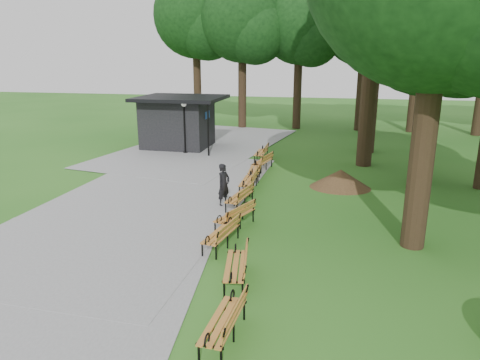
% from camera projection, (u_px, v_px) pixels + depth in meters
% --- Properties ---
extents(ground, '(100.00, 100.00, 0.00)m').
position_uv_depth(ground, '(222.00, 237.00, 14.19)').
color(ground, '#28651C').
rests_on(ground, ground).
extents(path, '(12.00, 38.00, 0.06)m').
position_uv_depth(path, '(144.00, 199.00, 17.81)').
color(path, gray).
rests_on(path, ground).
extents(person, '(0.62, 0.72, 1.66)m').
position_uv_depth(person, '(224.00, 185.00, 16.92)').
color(person, black).
rests_on(person, ground).
extents(kiosk, '(5.19, 4.53, 3.21)m').
position_uv_depth(kiosk, '(178.00, 122.00, 27.69)').
color(kiosk, black).
rests_on(kiosk, ground).
extents(lamp_post, '(0.32, 0.32, 3.08)m').
position_uv_depth(lamp_post, '(184.00, 116.00, 25.70)').
color(lamp_post, black).
rests_on(lamp_post, ground).
extents(dirt_mound, '(2.23, 2.23, 0.82)m').
position_uv_depth(dirt_mound, '(340.00, 179.00, 19.36)').
color(dirt_mound, '#47301C').
rests_on(dirt_mound, ground).
extents(bench_0, '(0.76, 1.94, 0.88)m').
position_uv_depth(bench_0, '(223.00, 321.00, 8.92)').
color(bench_0, '#B9702A').
rests_on(bench_0, ground).
extents(bench_1, '(0.93, 1.98, 0.88)m').
position_uv_depth(bench_1, '(235.00, 266.00, 11.26)').
color(bench_1, '#B9702A').
rests_on(bench_1, ground).
extents(bench_2, '(0.96, 1.98, 0.88)m').
position_uv_depth(bench_2, '(221.00, 234.00, 13.29)').
color(bench_2, '#B9702A').
rests_on(bench_2, ground).
extents(bench_3, '(1.29, 2.00, 0.88)m').
position_uv_depth(bench_3, '(235.00, 215.00, 14.82)').
color(bench_3, '#B9702A').
rests_on(bench_3, ground).
extents(bench_4, '(0.95, 1.98, 0.88)m').
position_uv_depth(bench_4, '(239.00, 197.00, 16.80)').
color(bench_4, '#B9702A').
rests_on(bench_4, ground).
extents(bench_5, '(0.66, 1.91, 0.88)m').
position_uv_depth(bench_5, '(248.00, 181.00, 18.89)').
color(bench_5, '#B9702A').
rests_on(bench_5, ground).
extents(bench_6, '(0.79, 1.94, 0.88)m').
position_uv_depth(bench_6, '(255.00, 169.00, 20.84)').
color(bench_6, '#B9702A').
rests_on(bench_6, ground).
extents(bench_7, '(1.01, 1.99, 0.88)m').
position_uv_depth(bench_7, '(262.00, 162.00, 22.31)').
color(bench_7, '#B9702A').
rests_on(bench_7, ground).
extents(bench_8, '(0.65, 1.90, 0.88)m').
position_uv_depth(bench_8, '(261.00, 153.00, 24.44)').
color(bench_8, '#B9702A').
rests_on(bench_8, ground).
extents(lawn_tree_1, '(6.49, 6.49, 10.41)m').
position_uv_depth(lawn_tree_1, '(433.00, 17.00, 18.13)').
color(lawn_tree_1, black).
rests_on(lawn_tree_1, ground).
extents(tree_backdrop, '(36.79, 8.99, 16.17)m').
position_uv_depth(tree_backdrop, '(388.00, 20.00, 31.85)').
color(tree_backdrop, black).
rests_on(tree_backdrop, ground).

